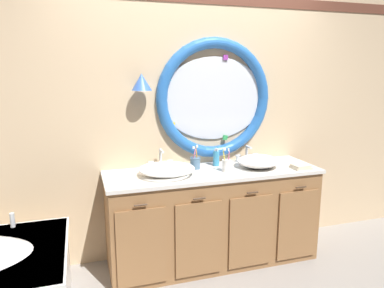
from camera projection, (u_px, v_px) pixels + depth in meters
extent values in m
plane|color=gray|center=(215.00, 276.00, 3.05)|extent=(14.00, 14.00, 0.00)
cube|color=#D6B78E|center=(194.00, 115.00, 3.34)|extent=(6.40, 0.08, 2.60)
ellipsoid|color=silver|center=(214.00, 99.00, 3.31)|extent=(1.00, 0.02, 0.76)
torus|color=#2866B7|center=(214.00, 99.00, 3.30)|extent=(1.10, 0.10, 1.10)
cube|color=yellow|center=(263.00, 97.00, 3.44)|extent=(0.05, 0.01, 0.05)
cube|color=purple|center=(226.00, 57.00, 3.25)|extent=(0.04, 0.01, 0.04)
cube|color=teal|center=(168.00, 79.00, 3.13)|extent=(0.04, 0.01, 0.04)
cube|color=yellow|center=(172.00, 124.00, 3.22)|extent=(0.05, 0.01, 0.05)
cube|color=green|center=(225.00, 138.00, 3.40)|extent=(0.05, 0.01, 0.05)
cylinder|color=#4C3823|center=(141.00, 79.00, 3.04)|extent=(0.02, 0.09, 0.02)
cone|color=blue|center=(142.00, 82.00, 3.00)|extent=(0.17, 0.17, 0.14)
cube|color=olive|center=(213.00, 217.00, 3.24)|extent=(1.85, 0.57, 0.82)
cube|color=silver|center=(213.00, 172.00, 3.15)|extent=(1.89, 0.60, 0.03)
cube|color=silver|center=(203.00, 172.00, 3.42)|extent=(1.85, 0.02, 0.11)
cube|color=olive|center=(142.00, 248.00, 2.77)|extent=(0.39, 0.02, 0.62)
cylinder|color=#422D1E|center=(141.00, 205.00, 2.68)|extent=(0.10, 0.01, 0.01)
cube|color=olive|center=(199.00, 240.00, 2.90)|extent=(0.39, 0.02, 0.62)
cylinder|color=#422D1E|center=(199.00, 199.00, 2.82)|extent=(0.10, 0.01, 0.01)
cube|color=olive|center=(250.00, 232.00, 3.04)|extent=(0.39, 0.02, 0.62)
cylinder|color=#422D1E|center=(253.00, 193.00, 2.96)|extent=(0.10, 0.01, 0.01)
cube|color=olive|center=(298.00, 225.00, 3.18)|extent=(0.39, 0.02, 0.62)
cylinder|color=#422D1E|center=(301.00, 187.00, 3.10)|extent=(0.10, 0.01, 0.01)
cylinder|color=silver|center=(12.00, 220.00, 2.70)|extent=(0.04, 0.04, 0.11)
ellipsoid|color=white|center=(167.00, 169.00, 2.98)|extent=(0.45, 0.28, 0.11)
torus|color=white|center=(167.00, 169.00, 2.98)|extent=(0.47, 0.47, 0.02)
cylinder|color=silver|center=(167.00, 169.00, 2.98)|extent=(0.03, 0.03, 0.01)
ellipsoid|color=white|center=(258.00, 161.00, 3.23)|extent=(0.36, 0.33, 0.11)
torus|color=white|center=(258.00, 161.00, 3.23)|extent=(0.38, 0.38, 0.02)
cylinder|color=silver|center=(258.00, 161.00, 3.23)|extent=(0.03, 0.03, 0.01)
cylinder|color=silver|center=(161.00, 167.00, 3.21)|extent=(0.05, 0.05, 0.02)
cylinder|color=silver|center=(161.00, 158.00, 3.20)|extent=(0.02, 0.02, 0.15)
sphere|color=silver|center=(160.00, 150.00, 3.18)|extent=(0.03, 0.03, 0.03)
cylinder|color=silver|center=(162.00, 151.00, 3.13)|extent=(0.02, 0.10, 0.02)
cylinder|color=silver|center=(151.00, 166.00, 3.19)|extent=(0.04, 0.04, 0.06)
cylinder|color=silver|center=(170.00, 164.00, 3.24)|extent=(0.04, 0.04, 0.06)
cube|color=silver|center=(151.00, 162.00, 3.18)|extent=(0.05, 0.01, 0.01)
cube|color=silver|center=(170.00, 160.00, 3.23)|extent=(0.05, 0.01, 0.01)
cylinder|color=silver|center=(246.00, 160.00, 3.47)|extent=(0.05, 0.05, 0.02)
cylinder|color=silver|center=(247.00, 153.00, 3.45)|extent=(0.02, 0.02, 0.13)
sphere|color=silver|center=(247.00, 146.00, 3.44)|extent=(0.03, 0.03, 0.03)
cylinder|color=silver|center=(249.00, 147.00, 3.40)|extent=(0.02, 0.09, 0.02)
cylinder|color=silver|center=(238.00, 159.00, 3.43)|extent=(0.04, 0.04, 0.06)
cylinder|color=silver|center=(255.00, 157.00, 3.49)|extent=(0.04, 0.04, 0.06)
cube|color=silver|center=(238.00, 155.00, 3.43)|extent=(0.05, 0.01, 0.01)
cube|color=silver|center=(255.00, 154.00, 3.48)|extent=(0.05, 0.01, 0.01)
cylinder|color=slate|center=(195.00, 163.00, 3.19)|extent=(0.09, 0.09, 0.10)
torus|color=slate|center=(195.00, 158.00, 3.18)|extent=(0.10, 0.10, 0.01)
cylinder|color=orange|center=(197.00, 157.00, 3.18)|extent=(0.02, 0.02, 0.18)
cube|color=white|center=(197.00, 146.00, 3.16)|extent=(0.02, 0.02, 0.02)
cylinder|color=pink|center=(194.00, 158.00, 3.17)|extent=(0.03, 0.04, 0.17)
cube|color=white|center=(194.00, 148.00, 3.15)|extent=(0.02, 0.02, 0.03)
cylinder|color=white|center=(226.00, 166.00, 3.10)|extent=(0.07, 0.07, 0.10)
torus|color=white|center=(226.00, 160.00, 3.09)|extent=(0.08, 0.08, 0.01)
cylinder|color=pink|center=(228.00, 160.00, 3.10)|extent=(0.02, 0.01, 0.17)
cube|color=white|center=(229.00, 150.00, 3.08)|extent=(0.02, 0.02, 0.02)
cylinder|color=yellow|center=(225.00, 161.00, 3.08)|extent=(0.02, 0.03, 0.17)
cube|color=white|center=(225.00, 149.00, 3.06)|extent=(0.02, 0.02, 0.03)
cylinder|color=#388EBC|center=(216.00, 158.00, 3.29)|extent=(0.06, 0.06, 0.14)
cylinder|color=silver|center=(216.00, 150.00, 3.27)|extent=(0.03, 0.03, 0.02)
cylinder|color=silver|center=(217.00, 149.00, 3.25)|extent=(0.01, 0.04, 0.01)
cube|color=beige|center=(301.00, 168.00, 3.20)|extent=(0.16, 0.13, 0.02)
cube|color=beige|center=(301.00, 166.00, 3.20)|extent=(0.15, 0.13, 0.02)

